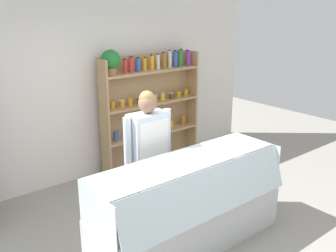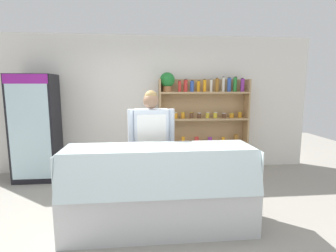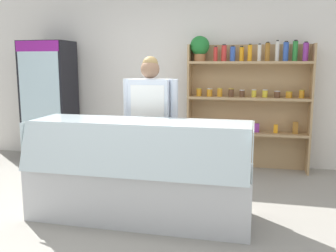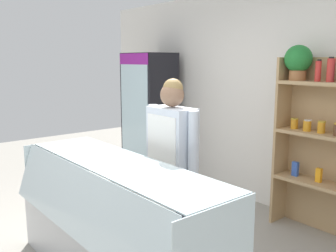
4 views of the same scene
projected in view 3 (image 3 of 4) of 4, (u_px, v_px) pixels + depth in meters
ground_plane at (129, 215)px, 3.94m from camera, size 12.00×12.00×0.00m
back_wall at (176, 78)px, 5.96m from camera, size 6.80×0.10×2.70m
drinks_fridge at (50, 102)px, 6.02m from camera, size 0.76×0.56×1.92m
shelving_unit at (242, 93)px, 5.51m from camera, size 1.77×0.29×1.97m
deli_display_case at (140, 188)px, 3.82m from camera, size 2.24×0.78×1.01m
shop_clerk at (150, 115)px, 4.35m from camera, size 0.65×0.25×1.66m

